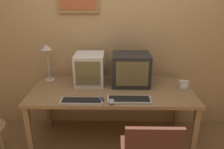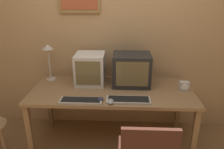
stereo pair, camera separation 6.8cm
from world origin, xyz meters
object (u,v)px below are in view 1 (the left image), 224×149
Objects in this scene: keyboard_main at (82,101)px; desk_lamp at (47,55)px; mouse_far_corner at (101,100)px; desk_clock at (183,85)px; keyboard_side at (129,100)px; monitor_left at (90,69)px; monitor_right at (131,69)px; mouse_near_keyboard at (111,101)px.

desk_lamp is at bearing 130.71° from keyboard_main.
desk_clock is at bearing 18.35° from mouse_far_corner.
monitor_left is at bearing 135.06° from keyboard_side.
keyboard_main is 0.82m from desk_lamp.
desk_clock is (1.09, -0.16, -0.13)m from monitor_left.
monitor_right is at bearing -5.32° from desk_lamp.
monitor_left is 0.49m from monitor_right.
desk_lamp reaches higher than keyboard_side.
mouse_near_keyboard is (-0.18, -0.06, 0.01)m from keyboard_side.
desk_lamp is at bearing 171.69° from desk_clock.
desk_lamp reaches higher than mouse_far_corner.
mouse_far_corner is at bearing 155.43° from mouse_near_keyboard.
desk_lamp reaches higher than mouse_near_keyboard.
mouse_near_keyboard is 0.11m from mouse_far_corner.
mouse_near_keyboard is at bearing -62.20° from monitor_left.
keyboard_main is 0.30m from mouse_near_keyboard.
mouse_far_corner is 0.97m from desk_clock.
monitor_right is at bearing -1.86° from monitor_left.
mouse_far_corner reaches higher than keyboard_main.
keyboard_main is 4.09× the size of mouse_near_keyboard.
monitor_left is at bearing 178.14° from monitor_right.
mouse_near_keyboard is at bearing -156.73° from desk_clock.
keyboard_side is 0.98× the size of desk_lamp.
monitor_left is 1.11m from desk_clock.
monitor_right reaches higher than keyboard_main.
monitor_right is at bearing 53.65° from mouse_far_corner.
monitor_left is 3.54× the size of mouse_far_corner.
mouse_near_keyboard is (0.30, -0.02, 0.01)m from keyboard_main.
monitor_left reaches higher than mouse_near_keyboard.
desk_clock reaches higher than keyboard_main.
monitor_left is 0.60m from mouse_near_keyboard.
desk_lamp is (-0.79, 0.59, 0.32)m from mouse_near_keyboard.
monitor_right is 0.58m from mouse_far_corner.
desk_clock is at bearing 24.93° from keyboard_side.
keyboard_main is 4.15× the size of mouse_far_corner.
mouse_near_keyboard reaches higher than keyboard_side.
keyboard_side is at bearing -28.57° from desk_lamp.
monitor_right is 0.73m from keyboard_main.
monitor_right is 0.57m from mouse_near_keyboard.
monitor_left reaches higher than desk_clock.
monitor_left is 3.50× the size of mouse_near_keyboard.
monitor_right is 0.97× the size of keyboard_side.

